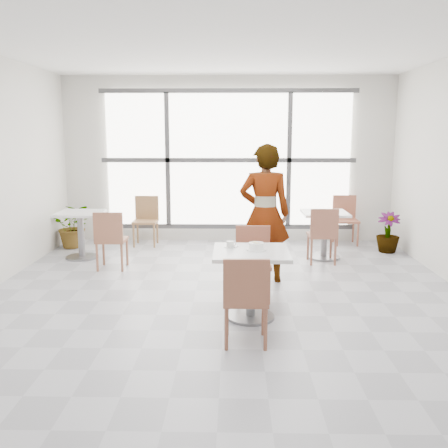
{
  "coord_description": "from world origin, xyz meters",
  "views": [
    {
      "loc": [
        0.11,
        -5.66,
        1.98
      ],
      "look_at": [
        0.0,
        -0.3,
        1.0
      ],
      "focal_mm": 39.99,
      "sensor_mm": 36.0,
      "label": 1
    }
  ],
  "objects_px": {
    "coffee_cup": "(230,245)",
    "oatmeal_bowl": "(256,246)",
    "bg_table_right": "(324,228)",
    "bg_chair_right_far": "(345,216)",
    "chair_near": "(246,295)",
    "plant_right": "(388,232)",
    "bg_chair_left_far": "(146,217)",
    "main_table": "(251,271)",
    "bg_table_left": "(81,228)",
    "bg_chair_right_near": "(323,232)",
    "bg_chair_left_near": "(110,236)",
    "chair_far": "(253,257)",
    "plant_left": "(74,226)",
    "person": "(265,214)"
  },
  "relations": [
    {
      "from": "chair_far",
      "to": "bg_table_left",
      "type": "distance_m",
      "value": 3.28
    },
    {
      "from": "bg_chair_left_near",
      "to": "bg_chair_left_far",
      "type": "relative_size",
      "value": 1.0
    },
    {
      "from": "oatmeal_bowl",
      "to": "bg_chair_left_far",
      "type": "height_order",
      "value": "bg_chair_left_far"
    },
    {
      "from": "plant_left",
      "to": "plant_right",
      "type": "height_order",
      "value": "plant_left"
    },
    {
      "from": "main_table",
      "to": "bg_table_left",
      "type": "relative_size",
      "value": 1.07
    },
    {
      "from": "oatmeal_bowl",
      "to": "plant_left",
      "type": "height_order",
      "value": "oatmeal_bowl"
    },
    {
      "from": "person",
      "to": "plant_right",
      "type": "bearing_deg",
      "value": -141.5
    },
    {
      "from": "coffee_cup",
      "to": "bg_chair_right_near",
      "type": "height_order",
      "value": "bg_chair_right_near"
    },
    {
      "from": "main_table",
      "to": "chair_far",
      "type": "bearing_deg",
      "value": 86.1
    },
    {
      "from": "coffee_cup",
      "to": "plant_left",
      "type": "xyz_separation_m",
      "value": [
        -2.77,
        3.21,
        -0.39
      ]
    },
    {
      "from": "main_table",
      "to": "bg_chair_right_far",
      "type": "relative_size",
      "value": 0.92
    },
    {
      "from": "bg_chair_right_far",
      "to": "bg_table_right",
      "type": "bearing_deg",
      "value": -117.22
    },
    {
      "from": "bg_chair_right_near",
      "to": "bg_chair_left_far",
      "type": "bearing_deg",
      "value": -24.13
    },
    {
      "from": "bg_table_right",
      "to": "bg_chair_left_far",
      "type": "distance_m",
      "value": 3.16
    },
    {
      "from": "bg_table_right",
      "to": "person",
      "type": "bearing_deg",
      "value": -129.05
    },
    {
      "from": "bg_chair_left_near",
      "to": "bg_chair_right_near",
      "type": "height_order",
      "value": "same"
    },
    {
      "from": "main_table",
      "to": "bg_table_left",
      "type": "bearing_deg",
      "value": 135.35
    },
    {
      "from": "chair_near",
      "to": "plant_right",
      "type": "distance_m",
      "value": 4.57
    },
    {
      "from": "bg_table_right",
      "to": "plant_left",
      "type": "xyz_separation_m",
      "value": [
        -4.25,
        0.68,
        -0.1
      ]
    },
    {
      "from": "oatmeal_bowl",
      "to": "plant_left",
      "type": "relative_size",
      "value": 0.27
    },
    {
      "from": "bg_table_right",
      "to": "bg_table_left",
      "type": "bearing_deg",
      "value": -178.8
    },
    {
      "from": "coffee_cup",
      "to": "oatmeal_bowl",
      "type": "bearing_deg",
      "value": -25.23
    },
    {
      "from": "chair_far",
      "to": "bg_chair_left_far",
      "type": "distance_m",
      "value": 3.44
    },
    {
      "from": "oatmeal_bowl",
      "to": "bg_chair_right_far",
      "type": "distance_m",
      "value": 4.17
    },
    {
      "from": "chair_near",
      "to": "bg_chair_right_near",
      "type": "bearing_deg",
      "value": -112.22
    },
    {
      "from": "main_table",
      "to": "plant_left",
      "type": "distance_m",
      "value": 4.5
    },
    {
      "from": "bg_table_left",
      "to": "bg_chair_right_far",
      "type": "xyz_separation_m",
      "value": [
        4.46,
        1.19,
        0.01
      ]
    },
    {
      "from": "chair_far",
      "to": "plant_left",
      "type": "xyz_separation_m",
      "value": [
        -3.04,
        2.66,
        -0.11
      ]
    },
    {
      "from": "person",
      "to": "bg_chair_left_near",
      "type": "bearing_deg",
      "value": -12.18
    },
    {
      "from": "chair_far",
      "to": "oatmeal_bowl",
      "type": "distance_m",
      "value": 0.73
    },
    {
      "from": "bg_chair_right_near",
      "to": "plant_right",
      "type": "distance_m",
      "value": 1.48
    },
    {
      "from": "oatmeal_bowl",
      "to": "coffee_cup",
      "type": "bearing_deg",
      "value": 154.77
    },
    {
      "from": "bg_chair_left_far",
      "to": "plant_right",
      "type": "height_order",
      "value": "bg_chair_left_far"
    },
    {
      "from": "bg_table_right",
      "to": "bg_chair_right_far",
      "type": "height_order",
      "value": "bg_chair_right_far"
    },
    {
      "from": "person",
      "to": "oatmeal_bowl",
      "type": "bearing_deg",
      "value": 83.52
    },
    {
      "from": "chair_near",
      "to": "plant_left",
      "type": "relative_size",
      "value": 1.13
    },
    {
      "from": "bg_table_left",
      "to": "plant_right",
      "type": "xyz_separation_m",
      "value": [
        5.04,
        0.51,
        -0.15
      ]
    },
    {
      "from": "main_table",
      "to": "bg_chair_right_near",
      "type": "relative_size",
      "value": 0.92
    },
    {
      "from": "bg_table_right",
      "to": "bg_chair_right_far",
      "type": "bearing_deg",
      "value": 62.78
    },
    {
      "from": "chair_far",
      "to": "bg_chair_right_near",
      "type": "relative_size",
      "value": 1.0
    },
    {
      "from": "bg_chair_left_near",
      "to": "bg_chair_left_far",
      "type": "distance_m",
      "value": 1.73
    },
    {
      "from": "chair_near",
      "to": "bg_table_left",
      "type": "bearing_deg",
      "value": -52.42
    },
    {
      "from": "bg_chair_right_near",
      "to": "chair_near",
      "type": "bearing_deg",
      "value": 67.78
    },
    {
      "from": "oatmeal_bowl",
      "to": "bg_chair_right_near",
      "type": "bearing_deg",
      "value": 63.98
    },
    {
      "from": "coffee_cup",
      "to": "bg_chair_right_far",
      "type": "height_order",
      "value": "bg_chair_right_far"
    },
    {
      "from": "bg_chair_right_near",
      "to": "chair_far",
      "type": "bearing_deg",
      "value": 55.1
    },
    {
      "from": "oatmeal_bowl",
      "to": "bg_table_left",
      "type": "relative_size",
      "value": 0.28
    },
    {
      "from": "plant_right",
      "to": "bg_table_left",
      "type": "bearing_deg",
      "value": -174.23
    },
    {
      "from": "bg_chair_right_near",
      "to": "plant_left",
      "type": "bearing_deg",
      "value": -14.2
    },
    {
      "from": "oatmeal_bowl",
      "to": "bg_chair_right_near",
      "type": "xyz_separation_m",
      "value": [
        1.11,
        2.28,
        -0.29
      ]
    }
  ]
}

